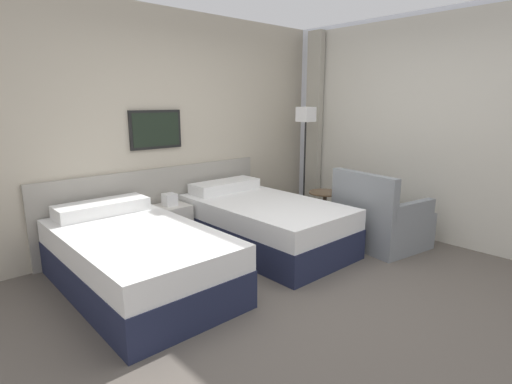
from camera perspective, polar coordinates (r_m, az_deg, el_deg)
The scene contains 9 objects.
ground_plane at distance 3.68m, azimuth 7.53°, elevation -14.14°, with size 16.00×16.00×0.00m, color #5B544C.
wall_headboard at distance 4.94m, azimuth -11.63°, elevation 8.31°, with size 10.00×0.10×2.70m.
wall_window at distance 5.19m, azimuth 25.16°, elevation 8.05°, with size 0.21×4.62×2.70m.
bed_near_door at distance 3.79m, azimuth -16.68°, elevation -9.09°, with size 1.12×1.95×0.68m.
bed_near_window at distance 4.63m, azimuth 1.12°, elevation -4.51°, with size 1.12×1.95×0.68m.
nightstand at distance 4.77m, azimuth -12.05°, elevation -4.62°, with size 0.40×0.35×0.63m.
floor_lamp at distance 5.62m, azimuth 7.08°, elevation 8.76°, with size 0.24×0.24×1.59m.
side_table at distance 5.09m, azimuth 9.76°, elevation -1.88°, with size 0.40×0.40×0.56m.
armchair at distance 4.91m, azimuth 17.24°, elevation -4.13°, with size 0.92×1.00×0.89m.
Camera 1 is at (-2.53, -2.10, 1.67)m, focal length 28.00 mm.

